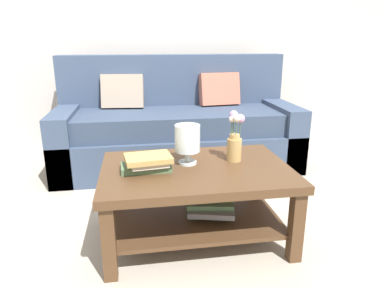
# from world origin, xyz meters

# --- Properties ---
(ground_plane) EXTENTS (10.00, 10.00, 0.00)m
(ground_plane) POSITION_xyz_m (0.00, 0.00, 0.00)
(ground_plane) COLOR #ADA393
(back_wall) EXTENTS (6.40, 0.12, 2.70)m
(back_wall) POSITION_xyz_m (0.00, 1.65, 1.35)
(back_wall) COLOR #BCB7B2
(back_wall) RESTS_ON ground
(couch) EXTENTS (2.27, 0.90, 1.06)m
(couch) POSITION_xyz_m (0.07, 0.96, 0.36)
(couch) COLOR #384760
(couch) RESTS_ON ground
(coffee_table) EXTENTS (1.12, 0.77, 0.47)m
(coffee_table) POSITION_xyz_m (0.03, -0.41, 0.33)
(coffee_table) COLOR #4C331E
(coffee_table) RESTS_ON ground
(book_stack_main) EXTENTS (0.30, 0.26, 0.10)m
(book_stack_main) POSITION_xyz_m (-0.27, -0.42, 0.52)
(book_stack_main) COLOR #51704C
(book_stack_main) RESTS_ON coffee_table
(glass_hurricane_vase) EXTENTS (0.15, 0.15, 0.24)m
(glass_hurricane_vase) POSITION_xyz_m (-0.02, -0.34, 0.62)
(glass_hurricane_vase) COLOR silver
(glass_hurricane_vase) RESTS_ON coffee_table
(flower_pitcher) EXTENTS (0.11, 0.10, 0.32)m
(flower_pitcher) POSITION_xyz_m (0.28, -0.33, 0.61)
(flower_pitcher) COLOR tan
(flower_pitcher) RESTS_ON coffee_table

